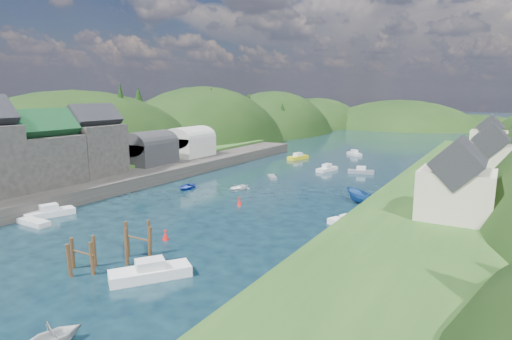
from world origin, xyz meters
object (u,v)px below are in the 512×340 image
Objects in this scene: piling_cluster_far at (138,245)px; channel_buoy_far at (239,202)px; piling_cluster_near at (82,259)px; channel_buoy_near at (165,235)px.

channel_buoy_far is (-2.41, 20.87, -0.93)m from piling_cluster_far.
piling_cluster_near is at bearing -116.15° from piling_cluster_far.
channel_buoy_far is at bearing 90.59° from piling_cluster_near.
channel_buoy_far is (-0.86, 15.63, 0.00)m from channel_buoy_near.
piling_cluster_near is at bearing -89.41° from channel_buoy_far.
piling_cluster_far is (2.15, 4.37, 0.27)m from piling_cluster_near.
piling_cluster_near is 4.88m from piling_cluster_far.
channel_buoy_far is at bearing 93.15° from channel_buoy_near.
channel_buoy_near is 15.66m from channel_buoy_far.
channel_buoy_near is at bearing 86.43° from piling_cluster_near.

